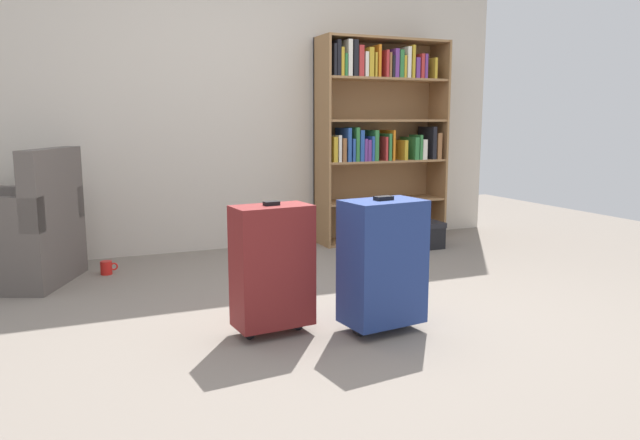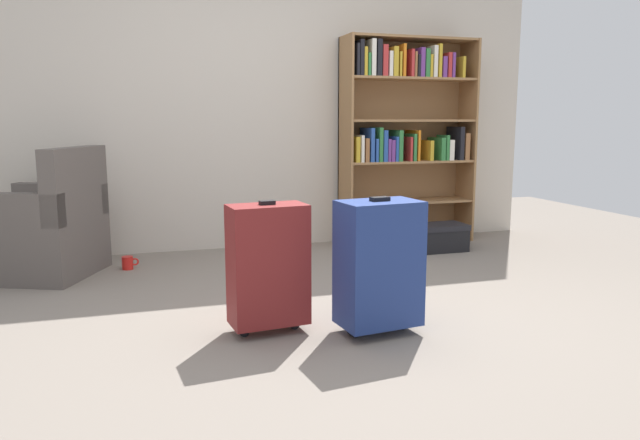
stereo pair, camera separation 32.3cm
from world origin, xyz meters
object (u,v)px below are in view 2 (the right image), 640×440
at_px(armchair, 45,231).
at_px(mug, 128,263).
at_px(suitcase_navy_blue, 379,263).
at_px(suitcase_dark_red, 268,265).
at_px(storage_box, 438,237).
at_px(bookshelf, 404,126).

xyz_separation_m(armchair, mug, (0.54, 0.01, -0.27)).
bearing_deg(suitcase_navy_blue, suitcase_dark_red, 161.70).
bearing_deg(storage_box, mug, 177.63).
xyz_separation_m(storage_box, suitcase_navy_blue, (-1.25, -1.68, 0.25)).
xyz_separation_m(mug, suitcase_navy_blue, (1.23, -1.78, 0.32)).
height_order(mug, suitcase_navy_blue, suitcase_navy_blue).
relative_size(bookshelf, mug, 14.81).
height_order(bookshelf, suitcase_navy_blue, bookshelf).
distance_m(mug, suitcase_navy_blue, 2.19).
height_order(bookshelf, storage_box, bookshelf).
bearing_deg(suitcase_dark_red, armchair, 127.99).
xyz_separation_m(bookshelf, armchair, (-2.89, -0.37, -0.71)).
bearing_deg(armchair, storage_box, -1.69).
height_order(bookshelf, armchair, bookshelf).
distance_m(armchair, mug, 0.60).
relative_size(mug, suitcase_navy_blue, 0.17).
height_order(storage_box, suitcase_navy_blue, suitcase_navy_blue).
bearing_deg(bookshelf, suitcase_dark_red, -130.19).
relative_size(armchair, mug, 7.68).
height_order(armchair, suitcase_dark_red, armchair).
distance_m(bookshelf, storage_box, 1.03).
distance_m(bookshelf, armchair, 3.00).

